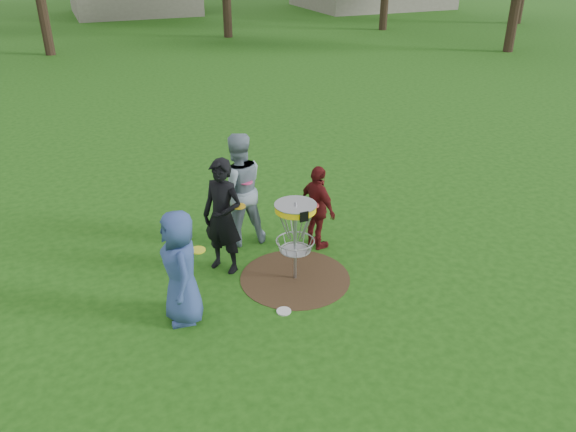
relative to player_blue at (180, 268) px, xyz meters
name	(u,v)px	position (x,y,z in m)	size (l,w,h in m)	color
ground	(295,278)	(1.90, 0.35, -0.86)	(100.00, 100.00, 0.00)	#19470F
dirt_patch	(295,278)	(1.90, 0.35, -0.86)	(1.80, 1.80, 0.01)	#47331E
player_blue	(180,268)	(0.00, 0.00, 0.00)	(0.85, 0.55, 1.73)	#2F4683
player_black	(223,217)	(0.95, 1.08, 0.11)	(0.71, 0.47, 1.95)	black
player_grey	(238,189)	(1.46, 1.88, 0.17)	(1.00, 0.78, 2.06)	gray
player_maroon	(318,208)	(2.68, 1.16, -0.10)	(0.90, 0.38, 1.54)	#561314
disc_on_grass	(284,311)	(1.39, -0.42, -0.86)	(0.22, 0.22, 0.02)	silver
disc_golf_basket	(295,223)	(1.90, 0.35, 0.15)	(0.66, 0.67, 1.38)	#9EA0A5
held_discs	(251,209)	(1.37, 0.88, 0.25)	(2.43, 1.78, 0.34)	yellow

